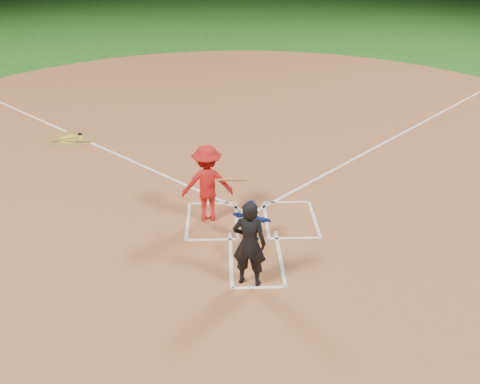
{
  "coord_description": "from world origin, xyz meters",
  "views": [
    {
      "loc": [
        -0.7,
        -11.65,
        6.67
      ],
      "look_at": [
        -0.3,
        -0.4,
        1.0
      ],
      "focal_mm": 40.0,
      "sensor_mm": 36.0,
      "label": 1
    }
  ],
  "objects_px": {
    "catcher": "(250,221)",
    "batter_at_plate": "(207,183)",
    "home_plate": "(251,219)",
    "on_deck_circle": "(71,139)",
    "umpire": "(249,244)"
  },
  "relations": [
    {
      "from": "on_deck_circle",
      "to": "catcher",
      "type": "height_order",
      "value": "catcher"
    },
    {
      "from": "home_plate",
      "to": "batter_at_plate",
      "type": "distance_m",
      "value": 1.46
    },
    {
      "from": "on_deck_circle",
      "to": "home_plate",
      "type": "bearing_deg",
      "value": -44.54
    },
    {
      "from": "umpire",
      "to": "batter_at_plate",
      "type": "xyz_separation_m",
      "value": [
        -0.89,
        2.72,
        0.04
      ]
    },
    {
      "from": "home_plate",
      "to": "umpire",
      "type": "bearing_deg",
      "value": 85.8
    },
    {
      "from": "catcher",
      "to": "umpire",
      "type": "relative_size",
      "value": 0.54
    },
    {
      "from": "catcher",
      "to": "batter_at_plate",
      "type": "distance_m",
      "value": 1.52
    },
    {
      "from": "on_deck_circle",
      "to": "umpire",
      "type": "xyz_separation_m",
      "value": [
        5.72,
        -8.43,
        0.94
      ]
    },
    {
      "from": "catcher",
      "to": "home_plate",
      "type": "bearing_deg",
      "value": -71.73
    },
    {
      "from": "umpire",
      "to": "home_plate",
      "type": "bearing_deg",
      "value": -79.42
    },
    {
      "from": "home_plate",
      "to": "on_deck_circle",
      "type": "relative_size",
      "value": 0.35
    },
    {
      "from": "home_plate",
      "to": "on_deck_circle",
      "type": "bearing_deg",
      "value": -44.54
    },
    {
      "from": "catcher",
      "to": "umpire",
      "type": "xyz_separation_m",
      "value": [
        -0.11,
        -1.68,
        0.43
      ]
    },
    {
      "from": "home_plate",
      "to": "on_deck_circle",
      "type": "height_order",
      "value": "home_plate"
    },
    {
      "from": "on_deck_circle",
      "to": "umpire",
      "type": "distance_m",
      "value": 10.23
    }
  ]
}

